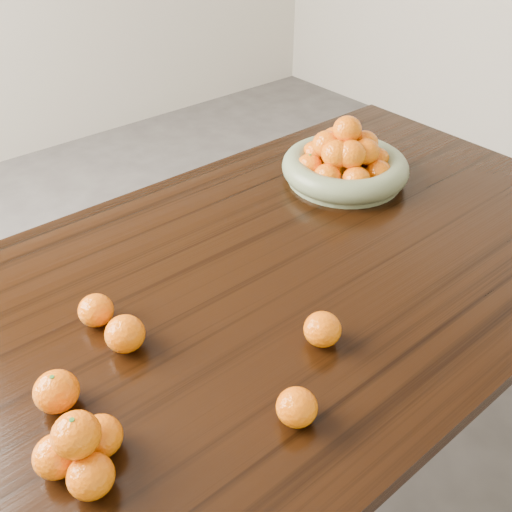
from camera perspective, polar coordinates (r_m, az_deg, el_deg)
ground at (r=1.78m, az=-1.31°, el=-22.15°), size 5.00×5.00×0.00m
dining_table at (r=1.26m, az=-1.72°, el=-6.33°), size 2.00×1.00×0.75m
fruit_bowl at (r=1.59m, az=8.88°, el=9.19°), size 0.35×0.35×0.18m
orange_pyramid at (r=0.92m, az=-17.10°, el=-18.07°), size 0.14×0.13×0.12m
loose_orange_0 at (r=1.01m, az=-19.33°, el=-12.66°), size 0.07×0.07×0.07m
loose_orange_1 at (r=0.95m, az=4.10°, el=-14.85°), size 0.07×0.07×0.06m
loose_orange_2 at (r=1.07m, az=6.65°, el=-7.29°), size 0.07×0.07×0.07m
loose_orange_3 at (r=1.08m, az=-12.97°, el=-7.59°), size 0.07×0.07×0.07m
loose_orange_4 at (r=1.15m, az=-15.72°, el=-5.24°), size 0.07×0.07×0.06m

